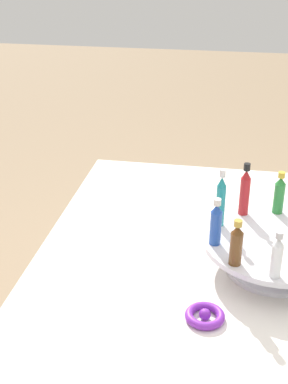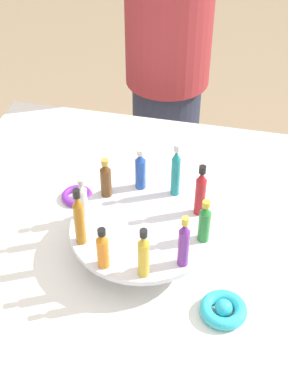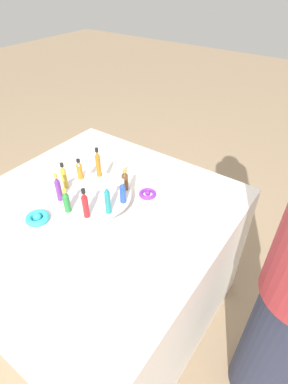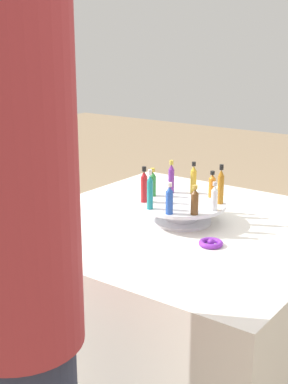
{
  "view_description": "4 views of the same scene",
  "coord_description": "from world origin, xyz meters",
  "px_view_note": "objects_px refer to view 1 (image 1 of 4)",
  "views": [
    {
      "loc": [
        -0.11,
        -1.02,
        1.42
      ],
      "look_at": [
        -0.28,
        -0.03,
        0.92
      ],
      "focal_mm": 50.0,
      "sensor_mm": 36.0,
      "label": 1
    },
    {
      "loc": [
        0.81,
        0.19,
        1.61
      ],
      "look_at": [
        -0.04,
        -0.01,
        0.87
      ],
      "focal_mm": 50.0,
      "sensor_mm": 36.0,
      "label": 2
    },
    {
      "loc": [
        -0.73,
        0.67,
        1.59
      ],
      "look_at": [
        -0.24,
        -0.03,
        0.91
      ],
      "focal_mm": 28.0,
      "sensor_mm": 36.0,
      "label": 3
    },
    {
      "loc": [
        -1.53,
        -0.97,
        1.37
      ],
      "look_at": [
        -0.27,
        -0.03,
        0.92
      ],
      "focal_mm": 50.0,
      "sensor_mm": 36.0,
      "label": 4
    }
  ],
  "objects_px": {
    "display_stand": "(274,252)",
    "ribbon_bow_purple": "(205,316)",
    "bottle_teal": "(221,200)",
    "bottle_blue": "(216,223)",
    "bottle_brown": "(236,244)",
    "bottle_clear": "(277,256)",
    "bottle_red": "(245,191)",
    "bottle_green": "(279,194)"
  },
  "relations": [
    {
      "from": "display_stand",
      "to": "ribbon_bow_purple",
      "type": "relative_size",
      "value": 4.01
    },
    {
      "from": "bottle_teal",
      "to": "display_stand",
      "type": "bearing_deg",
      "value": -21.64
    },
    {
      "from": "bottle_teal",
      "to": "bottle_blue",
      "type": "bearing_deg",
      "value": -93.64
    },
    {
      "from": "bottle_brown",
      "to": "ribbon_bow_purple",
      "type": "distance_m",
      "value": 0.15
    },
    {
      "from": "bottle_blue",
      "to": "bottle_clear",
      "type": "height_order",
      "value": "bottle_blue"
    },
    {
      "from": "bottle_red",
      "to": "bottle_teal",
      "type": "xyz_separation_m",
      "value": [
        -0.05,
        -0.06,
        0.0
      ]
    },
    {
      "from": "bottle_clear",
      "to": "ribbon_bow_purple",
      "type": "xyz_separation_m",
      "value": [
        -0.13,
        -0.06,
        -0.11
      ]
    },
    {
      "from": "bottle_clear",
      "to": "bottle_green",
      "type": "xyz_separation_m",
      "value": [
        0.02,
        0.27,
        0.0
      ]
    },
    {
      "from": "display_stand",
      "to": "bottle_red",
      "type": "height_order",
      "value": "bottle_red"
    },
    {
      "from": "bottle_brown",
      "to": "bottle_green",
      "type": "distance_m",
      "value": 0.26
    },
    {
      "from": "display_stand",
      "to": "bottle_blue",
      "type": "bearing_deg",
      "value": -165.64
    },
    {
      "from": "bottle_teal",
      "to": "bottle_brown",
      "type": "distance_m",
      "value": 0.16
    },
    {
      "from": "bottle_brown",
      "to": "ribbon_bow_purple",
      "type": "relative_size",
      "value": 1.28
    },
    {
      "from": "bottle_green",
      "to": "bottle_blue",
      "type": "bearing_deg",
      "value": -129.64
    },
    {
      "from": "ribbon_bow_purple",
      "to": "display_stand",
      "type": "bearing_deg",
      "value": 55.5
    },
    {
      "from": "display_stand",
      "to": "bottle_green",
      "type": "xyz_separation_m",
      "value": [
        0.01,
        0.13,
        0.07
      ]
    },
    {
      "from": "bottle_green",
      "to": "ribbon_bow_purple",
      "type": "height_order",
      "value": "bottle_green"
    },
    {
      "from": "bottle_blue",
      "to": "bottle_brown",
      "type": "bearing_deg",
      "value": -57.64
    },
    {
      "from": "bottle_blue",
      "to": "bottle_clear",
      "type": "distance_m",
      "value": 0.16
    },
    {
      "from": "bottle_blue",
      "to": "bottle_clear",
      "type": "bearing_deg",
      "value": -39.64
    },
    {
      "from": "bottle_red",
      "to": "bottle_brown",
      "type": "bearing_deg",
      "value": -93.64
    },
    {
      "from": "display_stand",
      "to": "bottle_blue",
      "type": "distance_m",
      "value": 0.15
    },
    {
      "from": "display_stand",
      "to": "bottle_teal",
      "type": "relative_size",
      "value": 2.27
    },
    {
      "from": "bottle_teal",
      "to": "ribbon_bow_purple",
      "type": "distance_m",
      "value": 0.28
    },
    {
      "from": "ribbon_bow_purple",
      "to": "bottle_brown",
      "type": "bearing_deg",
      "value": 62.03
    },
    {
      "from": "display_stand",
      "to": "bottle_clear",
      "type": "height_order",
      "value": "bottle_clear"
    },
    {
      "from": "bottle_red",
      "to": "bottle_blue",
      "type": "distance_m",
      "value": 0.16
    },
    {
      "from": "bottle_blue",
      "to": "ribbon_bow_purple",
      "type": "distance_m",
      "value": 0.2
    },
    {
      "from": "display_stand",
      "to": "bottle_green",
      "type": "relative_size",
      "value": 2.99
    },
    {
      "from": "bottle_teal",
      "to": "bottle_blue",
      "type": "distance_m",
      "value": 0.08
    },
    {
      "from": "bottle_brown",
      "to": "bottle_teal",
      "type": "bearing_deg",
      "value": 104.36
    },
    {
      "from": "bottle_teal",
      "to": "bottle_green",
      "type": "xyz_separation_m",
      "value": [
        0.13,
        0.08,
        -0.02
      ]
    },
    {
      "from": "bottle_red",
      "to": "bottle_clear",
      "type": "relative_size",
      "value": 1.3
    },
    {
      "from": "bottle_teal",
      "to": "bottle_blue",
      "type": "xyz_separation_m",
      "value": [
        -0.01,
        -0.08,
        -0.01
      ]
    },
    {
      "from": "display_stand",
      "to": "bottle_green",
      "type": "distance_m",
      "value": 0.15
    },
    {
      "from": "bottle_brown",
      "to": "bottle_clear",
      "type": "xyz_separation_m",
      "value": [
        0.08,
        -0.03,
        -0.0
      ]
    },
    {
      "from": "bottle_clear",
      "to": "bottle_green",
      "type": "height_order",
      "value": "bottle_green"
    },
    {
      "from": "bottle_red",
      "to": "bottle_clear",
      "type": "distance_m",
      "value": 0.26
    },
    {
      "from": "bottle_green",
      "to": "ribbon_bow_purple",
      "type": "relative_size",
      "value": 1.34
    },
    {
      "from": "bottle_brown",
      "to": "bottle_green",
      "type": "height_order",
      "value": "bottle_green"
    },
    {
      "from": "display_stand",
      "to": "bottle_brown",
      "type": "bearing_deg",
      "value": -129.64
    },
    {
      "from": "display_stand",
      "to": "bottle_green",
      "type": "height_order",
      "value": "bottle_green"
    }
  ]
}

